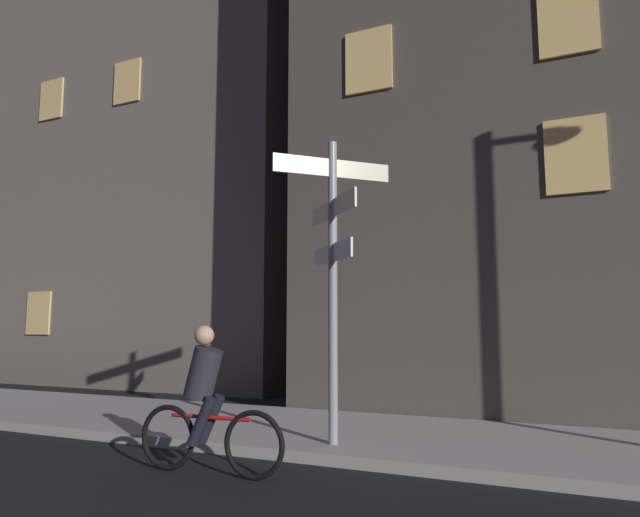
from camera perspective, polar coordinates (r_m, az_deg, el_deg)
The scene contains 5 objects.
sidewalk_kerb at distance 8.86m, azimuth -2.59°, elevation -16.84°, with size 40.00×3.24×0.14m, color #9E9991.
signpost at distance 7.35m, azimuth 1.29°, elevation 0.01°, with size 1.18×1.18×3.90m.
cyclist at distance 6.54m, azimuth -11.38°, elevation -14.21°, with size 1.82×0.34×1.61m.
building_left_block at distance 21.14m, azimuth -15.36°, elevation 19.41°, with size 11.67×6.33×21.82m.
building_right_block at distance 15.39m, azimuth 23.72°, elevation 19.21°, with size 10.13×9.01×16.46m.
Camera 1 is at (3.99, -0.16, 1.58)m, focal length 31.75 mm.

